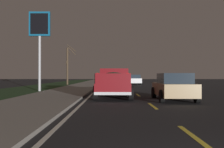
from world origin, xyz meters
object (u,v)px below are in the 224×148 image
Objects in this scene: sedan_white at (134,80)px; bare_tree_far at (68,65)px; gas_price_sign at (40,31)px; pickup_truck at (114,82)px; sedan_tan at (173,87)px.

sedan_white is 10.57m from bare_tree_far.
bare_tree_far is (16.41, 0.28, -2.33)m from gas_price_sign.
pickup_truck is 24.27m from bare_tree_far.
sedan_tan is at bearing -130.52° from gas_price_sign.
pickup_truck is 10.48m from gas_price_sign.
pickup_truck reaches higher than sedan_tan.
sedan_white is 0.71× the size of bare_tree_far.
pickup_truck is at bearing 171.75° from sedan_white.
bare_tree_far is (0.01, 10.32, 2.31)m from sedan_white.
sedan_white is (24.99, 0.01, 0.00)m from sedan_tan.
pickup_truck is 0.76× the size of gas_price_sign.
sedan_tan is 27.15m from bare_tree_far.
pickup_truck is 0.88× the size of bare_tree_far.
sedan_white is at bearing 0.02° from sedan_tan.
pickup_truck is 3.84m from sedan_tan.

